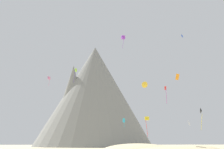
{
  "coord_description": "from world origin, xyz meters",
  "views": [
    {
      "loc": [
        -7.08,
        -29.95,
        2.12
      ],
      "look_at": [
        2.57,
        44.41,
        23.59
      ],
      "focal_mm": 38.1,
      "sensor_mm": 36.0,
      "label": 1
    }
  ],
  "objects": [
    {
      "name": "kite_red_mid",
      "position": [
        18.62,
        39.13,
        17.27
      ],
      "size": [
        0.66,
        0.57,
        5.52
      ],
      "rotation": [
        0.0,
        0.0,
        5.88
      ],
      "color": "red"
    },
    {
      "name": "kite_yellow_low",
      "position": [
        8.96,
        27.23,
        7.66
      ],
      "size": [
        1.18,
        1.18,
        4.77
      ],
      "rotation": [
        0.0,
        0.0,
        2.42
      ],
      "color": "yellow"
    },
    {
      "name": "rock_massif",
      "position": [
        -1.23,
        101.33,
        27.68
      ],
      "size": [
        86.18,
        86.18,
        56.61
      ],
      "color": "gray",
      "rests_on": "ground_plane"
    },
    {
      "name": "kite_pink_mid",
      "position": [
        -18.89,
        54.15,
        23.99
      ],
      "size": [
        1.05,
        0.9,
        3.49
      ],
      "rotation": [
        0.0,
        0.0,
        2.92
      ],
      "color": "pink"
    },
    {
      "name": "kite_black_low",
      "position": [
        24.76,
        30.05,
        10.14
      ],
      "size": [
        1.27,
        1.48,
        5.82
      ],
      "rotation": [
        0.0,
        0.0,
        0.92
      ],
      "color": "black"
    },
    {
      "name": "kite_white_low",
      "position": [
        19.52,
        26.91,
        6.75
      ],
      "size": [
        0.64,
        0.8,
        1.23
      ],
      "rotation": [
        0.0,
        0.0,
        3.15
      ],
      "color": "white"
    },
    {
      "name": "kite_lime_mid",
      "position": [
        -9.21,
        39.83,
        23.1
      ],
      "size": [
        1.05,
        1.34,
        4.6
      ],
      "rotation": [
        0.0,
        0.0,
        5.22
      ],
      "color": "#8CD133"
    },
    {
      "name": "kite_violet_high",
      "position": [
        7.83,
        51.94,
        40.63
      ],
      "size": [
        1.4,
        1.47,
        5.23
      ],
      "rotation": [
        0.0,
        0.0,
        0.12
      ],
      "color": "purple"
    },
    {
      "name": "kite_orange_mid",
      "position": [
        15.09,
        21.42,
        16.94
      ],
      "size": [
        0.96,
        0.59,
        1.45
      ],
      "rotation": [
        0.0,
        0.0,
        2.47
      ],
      "color": "orange"
    },
    {
      "name": "kite_blue_high",
      "position": [
        22.55,
        32.81,
        33.2
      ],
      "size": [
        0.8,
        0.78,
        0.8
      ],
      "rotation": [
        0.0,
        0.0,
        3.12
      ],
      "color": "blue"
    },
    {
      "name": "kite_cyan_low",
      "position": [
        8.5,
        56.44,
        9.65
      ],
      "size": [
        1.01,
        0.51,
        3.25
      ],
      "rotation": [
        0.0,
        0.0,
        5.55
      ],
      "color": "#33BCDB"
    },
    {
      "name": "kite_gold_mid",
      "position": [
        9.81,
        31.03,
        17.17
      ],
      "size": [
        1.8,
        0.96,
        1.67
      ],
      "rotation": [
        0.0,
        0.0,
        0.14
      ],
      "color": "gold"
    }
  ]
}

